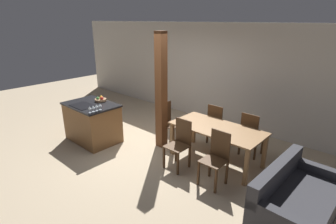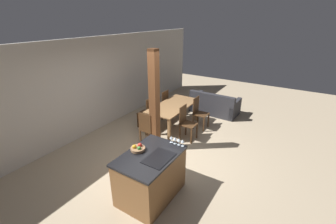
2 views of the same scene
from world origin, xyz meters
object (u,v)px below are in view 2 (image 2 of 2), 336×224
object	(u,v)px
wine_glass_near	(183,141)
dining_chair_far_left	(147,112)
fruit_bowl	(138,148)
couch	(214,105)
timber_post	(154,103)
kitchen_island	(151,175)
dining_table	(173,108)
dining_chair_head_end	(148,129)
dining_chair_far_right	(162,104)
wine_glass_middle	(179,140)
dining_chair_near_left	(186,122)
wine_glass_end	(171,138)
dining_chair_near_right	(199,112)
wine_glass_far	(175,139)

from	to	relation	value
wine_glass_near	dining_chair_far_left	distance (m)	2.83
fruit_bowl	dining_chair_far_left	world-z (taller)	fruit_bowl
couch	timber_post	bearing A→B (deg)	83.79
kitchen_island	wine_glass_near	xyz separation A→B (m)	(0.56, -0.36, 0.57)
kitchen_island	fruit_bowl	xyz separation A→B (m)	(0.00, 0.27, 0.50)
kitchen_island	dining_chair_far_left	distance (m)	2.93
kitchen_island	dining_table	xyz separation A→B (m)	(2.72, 1.13, 0.18)
dining_chair_head_end	couch	size ratio (longest dim) A/B	0.59
kitchen_island	couch	distance (m)	4.51
dining_chair_far_right	wine_glass_middle	bearing A→B (deg)	38.98
dining_chair_near_left	timber_post	bearing A→B (deg)	154.24
dining_chair_far_left	timber_post	size ratio (longest dim) A/B	0.38
dining_chair_far_left	dining_chair_far_right	world-z (taller)	same
couch	timber_post	xyz separation A→B (m)	(-3.07, 0.42, 1.00)
kitchen_island	wine_glass_end	world-z (taller)	wine_glass_end
dining_chair_far_left	wine_glass_end	bearing A→B (deg)	47.62
dining_chair_far_left	dining_chair_near_right	bearing A→B (deg)	121.64
couch	dining_chair_near_right	bearing A→B (deg)	92.06
kitchen_island	dining_table	distance (m)	2.95
dining_chair_head_end	wine_glass_middle	bearing A→B (deg)	148.47
dining_table	dining_chair_near_left	world-z (taller)	dining_chair_near_left
dining_chair_near_left	fruit_bowl	bearing A→B (deg)	-175.31
kitchen_island	wine_glass_near	bearing A→B (deg)	-33.16
dining_chair_head_end	fruit_bowl	bearing A→B (deg)	121.15
kitchen_island	dining_chair_head_end	size ratio (longest dim) A/B	1.30
kitchen_island	couch	bearing A→B (deg)	6.05
dining_chair_far_left	dining_chair_far_right	distance (m)	0.83
fruit_bowl	wine_glass_middle	xyz separation A→B (m)	(0.56, -0.55, 0.07)
wine_glass_far	dining_chair_far_right	bearing A→B (deg)	37.83
wine_glass_near	dining_chair_near_left	world-z (taller)	wine_glass_near
wine_glass_middle	dining_chair_head_end	distance (m)	1.74
dining_chair_head_end	dining_chair_far_right	bearing A→B (deg)	-68.56
dining_chair_near_right	couch	distance (m)	1.37
dining_chair_far_right	couch	distance (m)	1.91
fruit_bowl	timber_post	bearing A→B (deg)	23.61
dining_chair_far_left	wine_glass_far	bearing A→B (deg)	48.84
fruit_bowl	dining_chair_near_right	size ratio (longest dim) A/B	0.28
dining_chair_head_end	wine_glass_end	bearing A→B (deg)	145.16
kitchen_island	dining_chair_far_right	world-z (taller)	dining_chair_far_right
dining_chair_near_left	timber_post	xyz separation A→B (m)	(-0.89, 0.43, 0.77)
dining_chair_near_left	timber_post	distance (m)	1.25
wine_glass_far	wine_glass_end	xyz separation A→B (m)	(0.00, 0.08, 0.00)
dining_chair_head_end	couch	distance (m)	3.14
kitchen_island	dining_chair_near_left	distance (m)	2.35
dining_chair_far_right	couch	xyz separation A→B (m)	(1.35, -1.33, -0.23)
fruit_bowl	wine_glass_end	distance (m)	0.68
kitchen_island	dining_chair_head_end	bearing A→B (deg)	38.53
wine_glass_middle	dining_table	xyz separation A→B (m)	(2.16, 1.41, -0.39)
dining_table	timber_post	distance (m)	1.47
wine_glass_far	dining_chair_near_left	size ratio (longest dim) A/B	0.15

